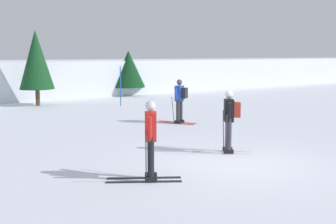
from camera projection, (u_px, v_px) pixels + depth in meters
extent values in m
plane|color=silver|center=(236.00, 163.00, 10.39)|extent=(120.00, 120.00, 0.00)
cube|color=silver|center=(12.00, 78.00, 26.98)|extent=(80.00, 8.65, 2.24)
cube|color=red|center=(174.00, 123.00, 16.28)|extent=(0.87, 1.44, 0.02)
cube|color=red|center=(177.00, 122.00, 16.53)|extent=(0.87, 1.44, 0.02)
cube|color=black|center=(178.00, 122.00, 16.21)|extent=(0.23, 0.29, 0.10)
cube|color=black|center=(181.00, 121.00, 16.46)|extent=(0.23, 0.29, 0.10)
cylinder|color=#2D2D33|center=(178.00, 110.00, 16.14)|extent=(0.14, 0.14, 0.85)
cylinder|color=#2D2D33|center=(181.00, 109.00, 16.40)|extent=(0.14, 0.14, 0.85)
cube|color=#284CB7|center=(179.00, 93.00, 16.18)|extent=(0.45, 0.40, 0.60)
cylinder|color=#284CB7|center=(176.00, 94.00, 15.97)|extent=(0.27, 0.20, 0.55)
cylinder|color=#284CB7|center=(182.00, 93.00, 16.42)|extent=(0.27, 0.20, 0.55)
sphere|color=#4C4C56|center=(179.00, 82.00, 16.13)|extent=(0.22, 0.22, 0.22)
cylinder|color=#38383D|center=(173.00, 111.00, 15.98)|extent=(0.24, 0.15, 1.08)
cylinder|color=#38383D|center=(181.00, 108.00, 16.65)|extent=(0.24, 0.15, 1.08)
cube|color=#232328|center=(184.00, 93.00, 16.09)|extent=(0.33, 0.29, 0.40)
cube|color=black|center=(144.00, 182.00, 8.81)|extent=(1.41, 0.92, 0.02)
cube|color=black|center=(144.00, 178.00, 9.09)|extent=(1.41, 0.92, 0.02)
cube|color=black|center=(151.00, 179.00, 8.81)|extent=(0.28, 0.24, 0.10)
cube|color=black|center=(151.00, 175.00, 9.09)|extent=(0.28, 0.24, 0.10)
cylinder|color=black|center=(151.00, 157.00, 8.75)|extent=(0.14, 0.14, 0.85)
cylinder|color=black|center=(151.00, 154.00, 9.02)|extent=(0.14, 0.14, 0.85)
cube|color=red|center=(151.00, 126.00, 8.80)|extent=(0.40, 0.45, 0.60)
cylinder|color=red|center=(150.00, 129.00, 8.55)|extent=(0.21, 0.26, 0.55)
cylinder|color=red|center=(150.00, 125.00, 9.05)|extent=(0.21, 0.26, 0.55)
sphere|color=silver|center=(150.00, 106.00, 8.74)|extent=(0.22, 0.22, 0.22)
cylinder|color=#38383D|center=(146.00, 160.00, 8.58)|extent=(0.23, 0.35, 1.06)
cylinder|color=#38383D|center=(146.00, 153.00, 9.18)|extent=(0.23, 0.35, 1.06)
cube|color=silver|center=(223.00, 154.00, 11.31)|extent=(1.34, 1.02, 0.02)
cube|color=silver|center=(222.00, 151.00, 11.59)|extent=(1.34, 1.02, 0.02)
cube|color=black|center=(229.00, 151.00, 11.30)|extent=(0.28, 0.25, 0.10)
cube|color=black|center=(227.00, 149.00, 11.58)|extent=(0.28, 0.25, 0.10)
cylinder|color=#38333D|center=(229.00, 134.00, 11.23)|extent=(0.14, 0.14, 0.85)
cylinder|color=#38333D|center=(228.00, 132.00, 11.51)|extent=(0.14, 0.14, 0.85)
cube|color=black|center=(229.00, 110.00, 11.29)|extent=(0.42, 0.45, 0.60)
cylinder|color=black|center=(229.00, 112.00, 11.04)|extent=(0.22, 0.26, 0.55)
cylinder|color=black|center=(227.00, 110.00, 11.54)|extent=(0.22, 0.26, 0.55)
sphere|color=silver|center=(229.00, 94.00, 11.23)|extent=(0.22, 0.22, 0.22)
cylinder|color=#38383D|center=(226.00, 135.00, 11.06)|extent=(0.24, 0.31, 1.12)
cylinder|color=#38383D|center=(223.00, 131.00, 11.69)|extent=(0.24, 0.31, 1.12)
cube|color=maroon|center=(237.00, 110.00, 11.28)|extent=(0.31, 0.33, 0.40)
cylinder|color=#1E56AD|center=(121.00, 86.00, 21.59)|extent=(0.05, 0.05, 2.07)
cylinder|color=#513823|center=(129.00, 91.00, 27.22)|extent=(0.20, 0.20, 0.55)
cone|color=#0F3819|center=(129.00, 69.00, 27.02)|extent=(2.13, 2.13, 2.35)
cylinder|color=#513823|center=(38.00, 97.00, 21.92)|extent=(0.22, 0.22, 0.87)
cone|color=#14421E|center=(36.00, 60.00, 21.65)|extent=(1.79, 1.79, 3.05)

